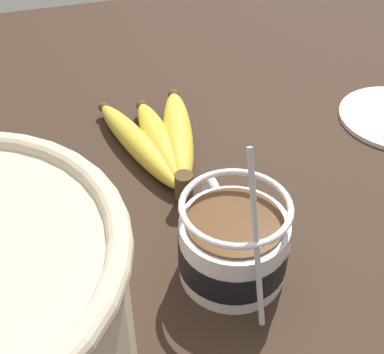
# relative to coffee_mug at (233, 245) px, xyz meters

# --- Properties ---
(table) EXTENTS (1.22, 1.22, 0.03)m
(table) POSITION_rel_coffee_mug_xyz_m (0.08, -0.04, -0.05)
(table) COLOR #332319
(table) RESTS_ON ground
(coffee_mug) EXTENTS (0.16, 0.10, 0.16)m
(coffee_mug) POSITION_rel_coffee_mug_xyz_m (0.00, 0.00, 0.00)
(coffee_mug) COLOR silver
(coffee_mug) RESTS_ON table
(banana_bunch) EXTENTS (0.21, 0.13, 0.04)m
(banana_bunch) POSITION_rel_coffee_mug_xyz_m (0.20, 0.02, -0.02)
(banana_bunch) COLOR #4C381E
(banana_bunch) RESTS_ON table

